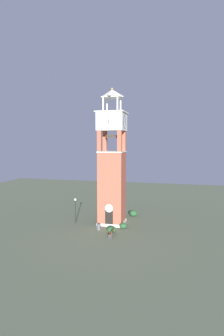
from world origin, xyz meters
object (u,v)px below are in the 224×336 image
(lamp_post, at_px, (75,206))
(trash_bin, at_px, (99,227))
(park_bench, at_px, (111,233))
(clock_tower, at_px, (112,170))

(lamp_post, height_order, trash_bin, lamp_post)
(park_bench, height_order, trash_bin, park_bench)
(park_bench, xyz_separation_m, lamp_post, (-6.45, 4.46, 2.01))
(lamp_post, bearing_deg, clock_tower, 12.32)
(clock_tower, xyz_separation_m, trash_bin, (-0.96, -3.38, -7.27))
(lamp_post, xyz_separation_m, trash_bin, (4.15, -2.26, -2.10))
(clock_tower, height_order, park_bench, clock_tower)
(clock_tower, distance_m, trash_bin, 8.08)
(clock_tower, relative_size, lamp_post, 5.31)
(trash_bin, bearing_deg, lamp_post, 151.38)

